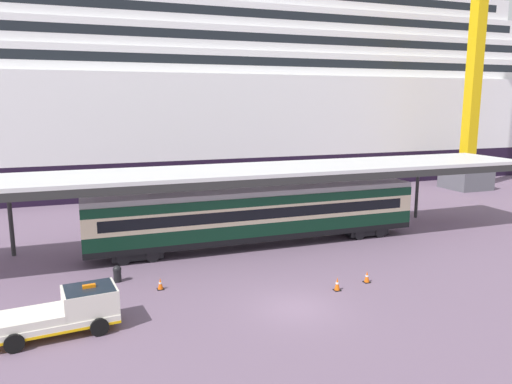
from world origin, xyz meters
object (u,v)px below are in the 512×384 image
service_truck (68,310)px  train_carriage (258,214)px  traffic_cone_mid (367,277)px  quay_bollard (117,273)px  traffic_cone_near (160,284)px  traffic_cone_far (337,284)px  dockside_crane (481,32)px  cruise_ship (132,71)px

service_truck → train_carriage: bearing=37.4°
service_truck → traffic_cone_mid: 15.70m
traffic_cone_mid → quay_bollard: bearing=159.7°
traffic_cone_near → quay_bollard: quay_bollard is taller
quay_bollard → traffic_cone_near: bearing=-43.3°
traffic_cone_far → dockside_crane: (30.15, 22.66, 17.25)m
dockside_crane → train_carriage: bearing=-156.8°
traffic_cone_mid → traffic_cone_far: (-2.16, -0.49, 0.03)m
train_carriage → dockside_crane: size_ratio=0.40×
traffic_cone_near → traffic_cone_far: (8.95, -3.38, 0.05)m
train_carriage → quay_bollard: bearing=-158.5°
cruise_ship → dockside_crane: bearing=-29.0°
traffic_cone_near → dockside_crane: dockside_crane is taller
service_truck → dockside_crane: bearing=27.6°
service_truck → traffic_cone_mid: bearing=2.4°
service_truck → traffic_cone_far: (13.51, 0.17, -0.63)m
cruise_ship → traffic_cone_mid: (8.08, -42.20, -13.50)m
traffic_cone_near → dockside_crane: size_ratio=0.01×
traffic_cone_near → traffic_cone_far: bearing=-20.7°
traffic_cone_mid → quay_bollard: (-13.21, 4.88, 0.19)m
dockside_crane → cruise_ship: bearing=151.0°
service_truck → traffic_cone_mid: service_truck is taller
cruise_ship → train_carriage: bearing=-81.9°
train_carriage → dockside_crane: bearing=23.2°
traffic_cone_far → dockside_crane: 41.47m
traffic_cone_far → traffic_cone_mid: bearing=12.6°
traffic_cone_near → service_truck: bearing=-142.1°
train_carriage → dockside_crane: dockside_crane is taller
cruise_ship → traffic_cone_far: size_ratio=164.71×
quay_bollard → train_carriage: bearing=21.5°
service_truck → traffic_cone_far: size_ratio=7.32×
traffic_cone_near → traffic_cone_mid: (11.11, -2.90, 0.01)m
cruise_ship → traffic_cone_mid: size_ratio=181.01×
quay_bollard → traffic_cone_mid: bearing=-20.3°
train_carriage → traffic_cone_far: bearing=-82.9°
traffic_cone_near → quay_bollard: 2.90m
traffic_cone_near → traffic_cone_mid: traffic_cone_mid is taller
cruise_ship → traffic_cone_mid: cruise_ship is taller
dockside_crane → quay_bollard: (-41.19, -17.30, -17.09)m
cruise_ship → traffic_cone_mid: bearing=-79.2°
traffic_cone_near → quay_bollard: (-2.10, 1.98, 0.20)m
cruise_ship → quay_bollard: (-5.13, -37.32, -13.31)m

